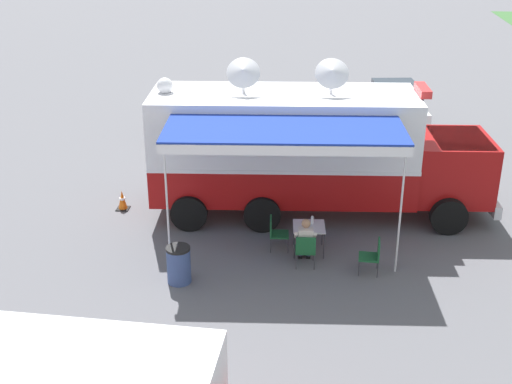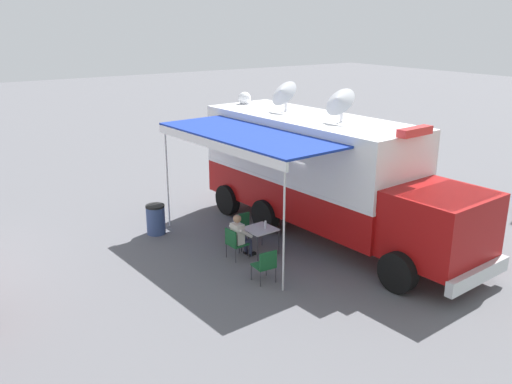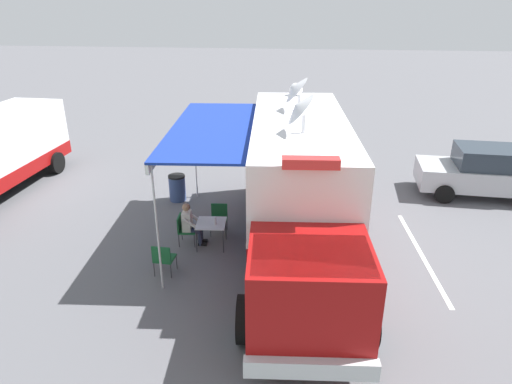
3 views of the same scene
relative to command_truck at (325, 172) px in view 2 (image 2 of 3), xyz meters
The scene contains 12 objects.
ground_plane 2.09m from the command_truck, 88.81° to the right, with size 100.00×100.00×0.00m, color #5B5B60.
lot_stripe 3.94m from the command_truck, behind, with size 0.12×4.80×0.01m, color silver.
command_truck is the anchor object (origin of this frame).
folding_table 2.70m from the command_truck, ahead, with size 0.85×0.85×0.73m.
water_bottle 2.51m from the command_truck, ahead, with size 0.07×0.07×0.22m.
folding_chair_at_table 3.48m from the command_truck, ahead, with size 0.51×0.51×0.87m.
folding_chair_beside_table 2.83m from the command_truck, 18.58° to the right, with size 0.51×0.51×0.87m.
folding_chair_spare_by_truck 3.95m from the command_truck, 26.36° to the left, with size 0.51×0.51×0.87m.
seated_responder 3.26m from the command_truck, ahead, with size 0.68×0.58×1.25m.
trash_bin 5.28m from the command_truck, 35.05° to the right, with size 0.57×0.57×0.91m.
traffic_cone 5.63m from the command_truck, 86.77° to the right, with size 0.36×0.36×0.58m.
car_behind_truck 7.81m from the command_truck, 144.98° to the right, with size 4.31×2.24×1.76m.
Camera 2 is at (10.35, 12.26, 6.21)m, focal length 38.11 mm.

